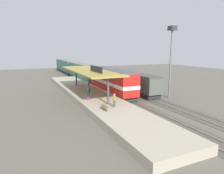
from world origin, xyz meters
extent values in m
plane|color=#5B564C|center=(2.00, 0.00, 0.00)|extent=(120.00, 120.00, 0.00)
cube|color=#4E4941|center=(0.00, 0.00, 0.02)|extent=(3.20, 110.00, 0.04)
cube|color=gray|center=(-0.72, 0.00, 0.08)|extent=(0.10, 110.00, 0.16)
cube|color=gray|center=(0.72, 0.00, 0.08)|extent=(0.10, 110.00, 0.16)
cube|color=#4E4941|center=(4.60, 0.00, 0.02)|extent=(3.20, 110.00, 0.04)
cube|color=gray|center=(3.88, 0.00, 0.08)|extent=(0.10, 110.00, 0.16)
cube|color=gray|center=(5.32, 0.00, 0.08)|extent=(0.10, 110.00, 0.16)
cube|color=#A89E89|center=(-4.60, 0.00, 0.45)|extent=(6.00, 44.00, 0.90)
cylinder|color=#47474C|center=(-4.60, -8.00, 2.70)|extent=(0.28, 0.28, 3.60)
cylinder|color=#47474C|center=(-4.60, 0.00, 2.70)|extent=(0.28, 0.28, 3.60)
cylinder|color=#47474C|center=(-4.60, 8.00, 2.70)|extent=(0.28, 0.28, 3.60)
cube|color=#A38E3D|center=(-4.60, 0.00, 4.60)|extent=(5.20, 18.00, 0.20)
cube|color=black|center=(-4.60, -3.60, 5.15)|extent=(0.12, 4.80, 0.90)
cylinder|color=#333338|center=(-6.00, -10.81, 1.11)|extent=(0.07, 0.07, 0.42)
cylinder|color=#333338|center=(-6.00, -9.51, 1.11)|extent=(0.07, 0.07, 0.42)
cube|color=brown|center=(-6.00, -10.16, 1.36)|extent=(0.44, 1.70, 0.08)
cube|color=#28282D|center=(0.00, 1.00, 0.51)|extent=(2.60, 13.60, 0.70)
cube|color=red|center=(0.00, 1.00, 2.61)|extent=(2.90, 14.40, 3.50)
cube|color=#4C4C51|center=(0.00, 1.00, 4.48)|extent=(2.78, 14.11, 0.24)
cube|color=silver|center=(0.00, 1.00, 2.35)|extent=(2.93, 14.43, 0.56)
cube|color=#28282D|center=(0.00, 19.00, 0.51)|extent=(2.60, 19.20, 0.70)
cube|color=#2D6B56|center=(0.00, 19.00, 2.51)|extent=(2.90, 20.00, 3.30)
cube|color=slate|center=(0.00, 19.00, 4.28)|extent=(2.78, 19.60, 0.24)
cube|color=#28282D|center=(0.00, 39.80, 0.51)|extent=(2.60, 19.20, 0.70)
cube|color=#2D6B56|center=(0.00, 39.80, 2.51)|extent=(2.90, 20.00, 3.30)
cube|color=slate|center=(0.00, 39.80, 4.28)|extent=(2.78, 19.60, 0.24)
cube|color=#28282D|center=(4.60, -0.10, 0.51)|extent=(2.50, 11.20, 0.70)
cube|color=#4C564C|center=(4.60, -0.10, 2.16)|extent=(2.80, 12.00, 2.60)
cube|color=#3D453D|center=(4.60, -0.10, 3.58)|extent=(2.69, 11.76, 0.24)
cylinder|color=slate|center=(7.80, -5.28, 5.50)|extent=(0.28, 0.28, 11.00)
cube|color=#333338|center=(7.80, -5.28, 11.35)|extent=(1.10, 1.10, 0.70)
cylinder|color=#4C4C51|center=(-4.47, -9.41, 1.32)|extent=(0.16, 0.16, 0.84)
cylinder|color=#4C4C51|center=(-4.29, -9.41, 1.32)|extent=(0.16, 0.16, 0.84)
cylinder|color=olive|center=(-4.38, -9.41, 2.06)|extent=(0.34, 0.34, 0.64)
sphere|color=tan|center=(-4.38, -9.41, 2.50)|extent=(0.23, 0.23, 0.23)
cylinder|color=#663375|center=(-6.37, -4.55, 1.32)|extent=(0.16, 0.16, 0.84)
cylinder|color=#663375|center=(-6.19, -4.55, 1.32)|extent=(0.16, 0.16, 0.84)
cylinder|color=#23603D|center=(-6.28, -4.55, 2.06)|extent=(0.34, 0.34, 0.64)
sphere|color=tan|center=(-6.28, -4.55, 2.50)|extent=(0.23, 0.23, 0.23)
camera|label=1|loc=(-14.86, -31.54, 8.00)|focal=32.41mm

